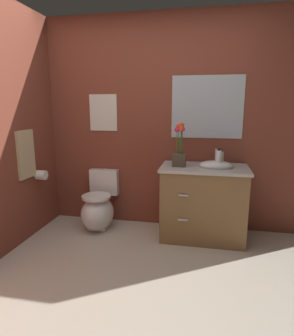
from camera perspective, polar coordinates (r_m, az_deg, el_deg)
name	(u,v)px	position (r m, az deg, el deg)	size (l,w,h in m)	color
ground_plane	(113,298)	(2.51, -6.68, -23.91)	(8.41, 8.41, 0.00)	beige
wall_back	(167,124)	(3.51, 3.91, 8.51)	(3.93, 0.05, 2.50)	brown
toilet	(99,209)	(3.63, -9.40, -7.82)	(0.38, 0.59, 0.69)	white
vanity_cabinet	(203,202)	(3.32, 10.94, -6.49)	(0.94, 0.56, 1.00)	brown
flower_vase	(179,152)	(3.18, 6.36, 3.15)	(0.14, 0.14, 0.47)	#4C3D2D
soap_bottle	(219,159)	(3.17, 13.81, 1.75)	(0.06, 0.06, 0.21)	white
lotion_bottle	(221,158)	(3.34, 14.30, 1.91)	(0.05, 0.05, 0.17)	beige
wall_poster	(103,113)	(3.66, -8.53, 10.63)	(0.34, 0.01, 0.44)	silver
wall_mirror	(207,107)	(3.44, 11.65, 11.56)	(0.80, 0.01, 0.70)	#B2BCC6
hanging_towel	(26,154)	(3.43, -22.56, 2.48)	(0.03, 0.28, 0.52)	tan
toilet_paper_roll	(41,175)	(3.60, -19.92, -1.30)	(0.11, 0.11, 0.11)	white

